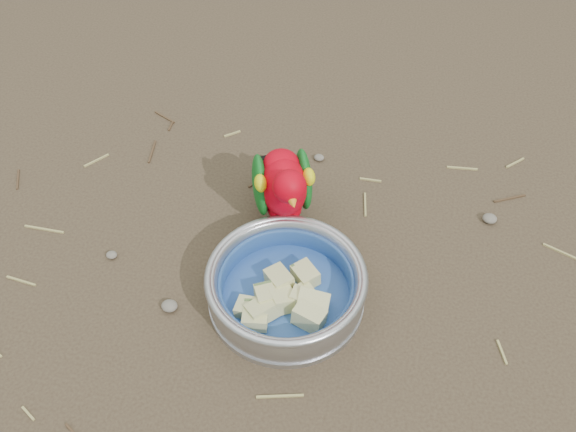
# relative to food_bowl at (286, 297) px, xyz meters

# --- Properties ---
(ground) EXTENTS (60.00, 60.00, 0.00)m
(ground) POSITION_rel_food_bowl_xyz_m (-0.05, -0.02, -0.01)
(ground) COLOR #443627
(food_bowl) EXTENTS (0.22, 0.22, 0.02)m
(food_bowl) POSITION_rel_food_bowl_xyz_m (0.00, 0.00, 0.00)
(food_bowl) COLOR #B2B2BA
(food_bowl) RESTS_ON ground
(bowl_wall) EXTENTS (0.22, 0.22, 0.04)m
(bowl_wall) POSITION_rel_food_bowl_xyz_m (0.00, 0.00, 0.03)
(bowl_wall) COLOR #B2B2BA
(bowl_wall) RESTS_ON food_bowl
(fruit_wedges) EXTENTS (0.13, 0.13, 0.03)m
(fruit_wedges) POSITION_rel_food_bowl_xyz_m (0.00, 0.00, 0.02)
(fruit_wedges) COLOR #D3CF89
(fruit_wedges) RESTS_ON food_bowl
(lory_parrot) EXTENTS (0.16, 0.21, 0.15)m
(lory_parrot) POSITION_rel_food_bowl_xyz_m (-0.04, 0.14, 0.07)
(lory_parrot) COLOR #C00010
(lory_parrot) RESTS_ON ground
(ground_debris) EXTENTS (0.90, 0.80, 0.01)m
(ground_debris) POSITION_rel_food_bowl_xyz_m (-0.05, 0.05, -0.01)
(ground_debris) COLOR tan
(ground_debris) RESTS_ON ground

